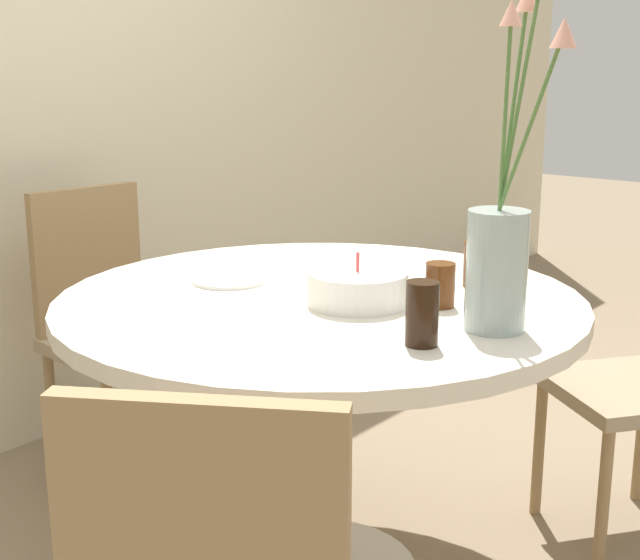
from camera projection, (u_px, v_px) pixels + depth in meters
name	position (u px, v px, depth m)	size (l,w,h in m)	color
dining_table	(320.00, 353.00, 2.16)	(1.26, 1.26, 0.76)	silver
chair_right_flank	(108.00, 315.00, 2.84)	(0.44, 0.44, 0.91)	#9E896B
birthday_cake	(358.00, 288.00, 2.05)	(0.23, 0.23, 0.12)	white
flower_vase	(500.00, 245.00, 1.82)	(0.16, 0.22, 0.72)	#9EB2AD
side_plate	(229.00, 280.00, 2.26)	(0.19, 0.19, 0.01)	white
drink_glass_0	(422.00, 314.00, 1.75)	(0.07, 0.07, 0.13)	black
drink_glass_1	(440.00, 285.00, 2.03)	(0.07, 0.07, 0.10)	#51280F
drink_glass_2	(477.00, 264.00, 2.21)	(0.07, 0.07, 0.11)	#51280F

